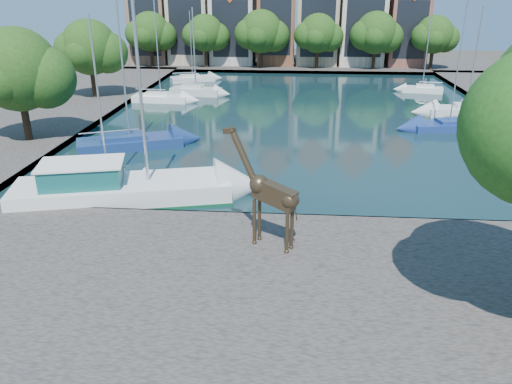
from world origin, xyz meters
TOP-DOWN VIEW (x-y plane):
  - ground at (0.00, 0.00)m, footprint 160.00×160.00m
  - water_basin at (0.00, 24.00)m, footprint 38.00×50.00m
  - near_quay at (0.00, -7.00)m, footprint 50.00×14.00m
  - far_quay at (0.00, 56.00)m, footprint 60.00×16.00m
  - left_quay at (-25.00, 24.00)m, footprint 14.00×52.00m
  - townhouse_west_end at (-23.00, 55.99)m, footprint 5.44×9.18m
  - townhouse_west_mid at (-17.00, 55.99)m, footprint 5.94×9.18m
  - townhouse_west_inner at (-10.50, 55.99)m, footprint 6.43×9.18m
  - townhouse_center at (-4.00, 55.99)m, footprint 5.44×9.18m
  - townhouse_east_inner at (2.00, 55.99)m, footprint 5.94×9.18m
  - townhouse_east_mid at (8.50, 55.99)m, footprint 6.43×9.18m
  - townhouse_east_end at (15.00, 55.99)m, footprint 5.44×9.18m
  - far_tree_far_west at (-21.90, 50.49)m, footprint 7.28×5.60m
  - far_tree_west at (-13.91, 50.49)m, footprint 6.76×5.20m
  - far_tree_mid_west at (-5.89, 50.49)m, footprint 7.80×6.00m
  - far_tree_mid_east at (2.10, 50.49)m, footprint 7.02×5.40m
  - far_tree_east at (10.11, 50.49)m, footprint 7.54×5.80m
  - far_tree_far_east at (18.09, 50.49)m, footprint 6.76×5.20m
  - side_tree_left_near at (-20.89, 11.99)m, footprint 7.80×6.00m
  - side_tree_left_far at (-21.90, 27.99)m, footprint 7.28×5.60m
  - giraffe_statue at (-2.02, -3.39)m, footprint 3.36×1.91m
  - motorsailer at (-10.77, 1.90)m, footprint 12.26×6.16m
  - sailboat_left_a at (-12.00, 4.00)m, footprint 5.49×2.15m
  - sailboat_left_b at (-13.14, 11.82)m, footprint 7.98×5.36m
  - sailboat_left_c at (-15.00, 28.09)m, footprint 5.87×2.36m
  - sailboat_left_d at (-12.00, 31.91)m, footprint 5.76×2.80m
  - sailboat_left_e at (-14.11, 40.70)m, footprint 5.79×3.99m
  - sailboat_right_b at (12.00, 18.90)m, footprint 6.77×3.47m
  - sailboat_right_c at (15.00, 24.12)m, footprint 7.10×2.54m
  - sailboat_right_d at (13.50, 35.36)m, footprint 4.66×2.35m

SIDE VIEW (x-z plane):
  - ground at x=0.00m, z-range 0.00..0.00m
  - water_basin at x=0.00m, z-range 0.00..0.08m
  - near_quay at x=0.00m, z-range 0.00..0.50m
  - far_quay at x=0.00m, z-range 0.00..0.50m
  - left_quay at x=-25.00m, z-range 0.00..0.50m
  - sailboat_left_e at x=-14.11m, z-range -3.72..4.83m
  - sailboat_right_b at x=12.00m, z-range -4.96..6.07m
  - sailboat_left_a at x=-12.00m, z-range -4.31..5.48m
  - sailboat_right_d at x=13.50m, z-range -3.74..4.94m
  - sailboat_left_c at x=-15.00m, z-range -4.92..6.18m
  - sailboat_left_b at x=-13.14m, z-range -5.12..6.40m
  - sailboat_right_c at x=15.00m, z-range -4.15..5.49m
  - sailboat_left_d at x=-12.00m, z-range -3.92..5.32m
  - motorsailer at x=-10.77m, z-range -4.89..6.84m
  - giraffe_statue at x=-2.02m, z-range 0.46..5.57m
  - far_tree_west at x=-13.91m, z-range 1.40..8.76m
  - far_tree_far_east at x=18.09m, z-range 1.40..8.76m
  - far_tree_mid_east at x=2.10m, z-range 1.37..8.89m
  - far_tree_far_west at x=-21.90m, z-range 1.34..9.02m
  - far_tree_east at x=10.11m, z-range 1.32..9.16m
  - far_tree_mid_west at x=-5.89m, z-range 1.29..9.29m
  - side_tree_left_far at x=-21.90m, z-range 1.44..9.32m
  - side_tree_left_near at x=-20.89m, z-range 1.39..9.59m
  - townhouse_east_end at x=15.00m, z-range -0.11..14.32m
  - townhouse_west_inner at x=-10.50m, z-range -0.22..14.92m
  - townhouse_west_end at x=-23.00m, z-range -0.11..14.83m
  - townhouse_east_inner at x=2.00m, z-range -0.16..15.63m
  - townhouse_east_mid at x=8.50m, z-range -0.22..16.43m
  - townhouse_west_mid at x=-17.00m, z-range -0.16..16.63m
  - townhouse_center at x=-4.00m, z-range -0.10..16.83m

